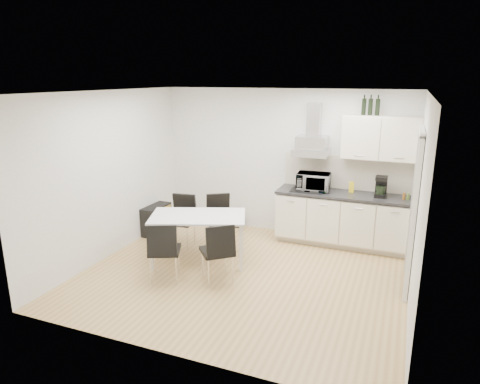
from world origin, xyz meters
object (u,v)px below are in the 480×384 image
Objects in this scene: chair_near_left at (165,251)px; chair_near_right at (217,252)px; chair_far_right at (220,221)px; guitar_amp at (156,219)px; kitchenette at (346,198)px; floor_speaker at (239,220)px; dining_table at (198,220)px; chair_far_left at (181,222)px.

chair_near_left and chair_near_right have the same top height.
chair_far_right is 1.36m from guitar_amp.
chair_near_left is (-0.20, -1.43, 0.00)m from chair_far_right.
kitchenette is at bearing 14.71° from guitar_amp.
floor_speaker is at bearing 63.89° from chair_near_right.
floor_speaker is at bearing 36.83° from guitar_amp.
floor_speaker is at bearing 63.40° from chair_near_left.
dining_table is at bearing -30.06° from guitar_amp.
dining_table is 1.85× the size of chair_far_left.
chair_near_right is 3.29× the size of floor_speaker.
chair_far_left and chair_near_right have the same top height.
chair_near_left is (-0.14, -0.75, -0.23)m from dining_table.
chair_near_left reaches higher than dining_table.
chair_near_right is (1.09, -0.93, 0.00)m from chair_far_left.
guitar_amp is (-1.14, 1.57, -0.18)m from chair_near_left.
chair_near_left is 2.47m from floor_speaker.
chair_far_left is 1.00× the size of chair_far_right.
chair_far_left is 1.43m from chair_near_right.
chair_far_left is 1.00× the size of chair_near_right.
chair_near_left is 1.37× the size of guitar_amp.
chair_near_left is 3.29× the size of floor_speaker.
dining_table reaches higher than floor_speaker.
chair_far_left is 0.66m from chair_far_right.
chair_near_left is (0.40, -1.17, 0.00)m from chair_far_left.
chair_far_left is at bearing -26.11° from guitar_amp.
chair_near_left is at bearing 48.32° from chair_far_right.
chair_far_right is at bearing 64.49° from dining_table.
guitar_amp reaches higher than floor_speaker.
chair_near_right is 2.28m from guitar_amp.
dining_table is 0.80m from chair_near_left.
chair_far_right is 1.45m from chair_near_left.
floor_speaker is at bearing 69.58° from dining_table.
kitchenette is 2.86× the size of chair_far_right.
kitchenette is 2.86× the size of chair_near_right.
chair_far_right is 3.29× the size of floor_speaker.
chair_near_left is at bearing -51.51° from guitar_amp.
chair_far_right is at bearing 58.62° from chair_near_left.
dining_table is at bearing 51.41° from chair_far_right.
dining_table is at bearing 96.70° from chair_near_right.
kitchenette reaches higher than chair_far_left.
chair_near_right is at bearing -125.33° from kitchenette.
kitchenette is at bearing 16.88° from dining_table.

